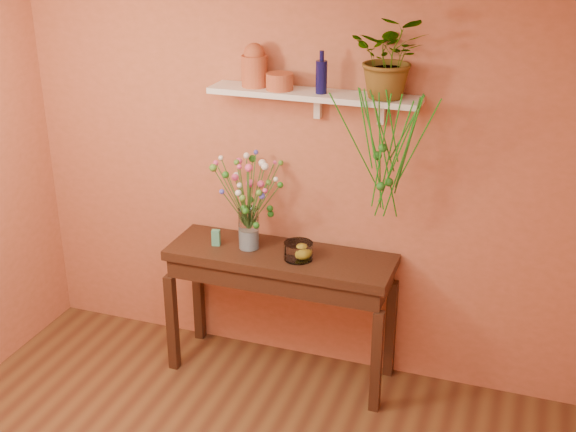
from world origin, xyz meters
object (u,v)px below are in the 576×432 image
object	(u,v)px
glass_vase	(249,231)
terracotta_jug	(254,66)
blue_bottle	(321,76)
bouquet	(249,184)
sideboard	(280,271)
spider_plant	(391,57)
glass_bowl	(298,252)

from	to	relation	value
glass_vase	terracotta_jug	bearing A→B (deg)	86.95
blue_bottle	bouquet	distance (m)	0.83
bouquet	sideboard	bearing A→B (deg)	-3.34
spider_plant	bouquet	distance (m)	1.19
sideboard	bouquet	size ratio (longest dim) A/B	2.98
sideboard	spider_plant	world-z (taller)	spider_plant
bouquet	glass_bowl	xyz separation A→B (m)	(0.35, -0.06, -0.39)
terracotta_jug	sideboard	bearing A→B (deg)	-32.97
glass_vase	glass_bowl	bearing A→B (deg)	-7.81
terracotta_jug	blue_bottle	distance (m)	0.44
sideboard	spider_plant	bearing A→B (deg)	11.73
sideboard	blue_bottle	distance (m)	1.30
glass_vase	bouquet	distance (m)	0.33
glass_vase	glass_bowl	size ratio (longest dim) A/B	1.49
glass_bowl	terracotta_jug	bearing A→B (deg)	152.66
sideboard	bouquet	distance (m)	0.61
blue_bottle	glass_vase	distance (m)	1.12
spider_plant	glass_vase	world-z (taller)	spider_plant
terracotta_jug	glass_vase	bearing A→B (deg)	-93.05
glass_vase	blue_bottle	bearing A→B (deg)	12.79
spider_plant	glass_bowl	xyz separation A→B (m)	(-0.49, -0.17, -1.23)
terracotta_jug	bouquet	xyz separation A→B (m)	(0.00, -0.13, -0.72)
sideboard	terracotta_jug	size ratio (longest dim) A/B	5.54
terracotta_jug	blue_bottle	bearing A→B (deg)	-4.08
spider_plant	glass_bowl	size ratio (longest dim) A/B	2.57
bouquet	spider_plant	bearing A→B (deg)	8.01
blue_bottle	terracotta_jug	bearing A→B (deg)	175.92
sideboard	spider_plant	size ratio (longest dim) A/B	3.11
glass_bowl	sideboard	bearing A→B (deg)	162.61
spider_plant	glass_bowl	bearing A→B (deg)	-160.52
glass_vase	glass_bowl	xyz separation A→B (m)	(0.36, -0.05, -0.07)
sideboard	glass_bowl	distance (m)	0.23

